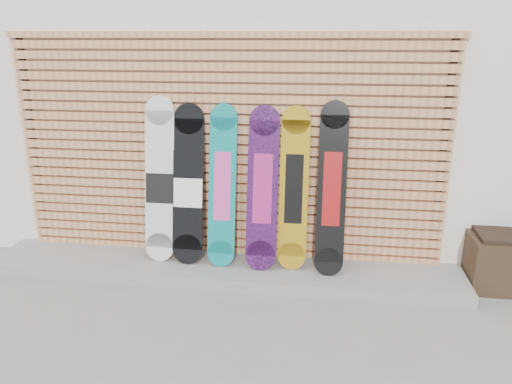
% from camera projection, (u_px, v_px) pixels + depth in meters
% --- Properties ---
extents(ground, '(80.00, 80.00, 0.00)m').
position_uv_depth(ground, '(224.00, 312.00, 4.25)').
color(ground, gray).
rests_on(ground, ground).
extents(building, '(12.00, 5.00, 3.60)m').
position_uv_depth(building, '(307.00, 69.00, 6.95)').
color(building, silver).
rests_on(building, ground).
extents(concrete_step, '(4.60, 0.70, 0.12)m').
position_uv_depth(concrete_step, '(223.00, 269.00, 4.90)').
color(concrete_step, gray).
rests_on(concrete_step, ground).
extents(slat_wall, '(4.26, 0.08, 2.29)m').
position_uv_depth(slat_wall, '(226.00, 149.00, 4.83)').
color(slat_wall, '#C37E51').
rests_on(slat_wall, ground).
extents(snowboard_0, '(0.29, 0.30, 1.60)m').
position_uv_depth(snowboard_0, '(160.00, 181.00, 4.83)').
color(snowboard_0, silver).
rests_on(snowboard_0, concrete_step).
extents(snowboard_1, '(0.30, 0.33, 1.53)m').
position_uv_depth(snowboard_1, '(188.00, 186.00, 4.79)').
color(snowboard_1, black).
rests_on(snowboard_1, concrete_step).
extents(snowboard_2, '(0.26, 0.34, 1.53)m').
position_uv_depth(snowboard_2, '(222.00, 186.00, 4.74)').
color(snowboard_2, '#0D7D7D').
rests_on(snowboard_2, concrete_step).
extents(snowboard_3, '(0.29, 0.37, 1.53)m').
position_uv_depth(snowboard_3, '(263.00, 189.00, 4.68)').
color(snowboard_3, black).
rests_on(snowboard_3, concrete_step).
extents(snowboard_4, '(0.27, 0.31, 1.53)m').
position_uv_depth(snowboard_4, '(294.00, 189.00, 4.67)').
color(snowboard_4, '#AA7E12').
rests_on(snowboard_4, concrete_step).
extents(snowboard_5, '(0.26, 0.39, 1.58)m').
position_uv_depth(snowboard_5, '(332.00, 189.00, 4.57)').
color(snowboard_5, black).
rests_on(snowboard_5, concrete_step).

